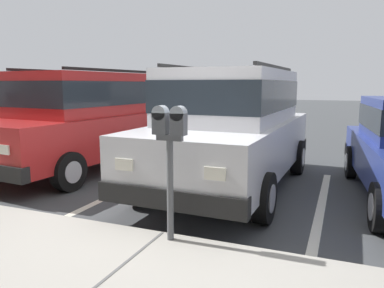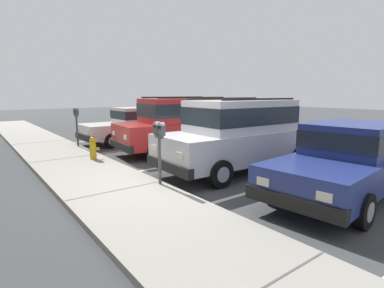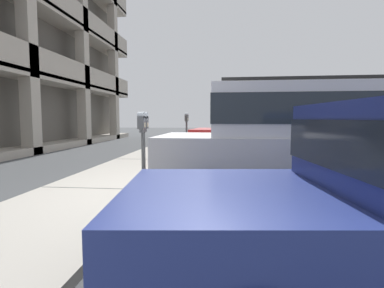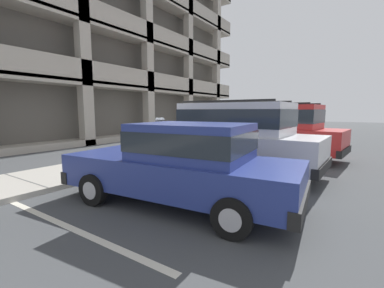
# 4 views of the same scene
# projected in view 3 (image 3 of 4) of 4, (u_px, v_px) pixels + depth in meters

# --- Properties ---
(ground_plane) EXTENTS (80.00, 80.00, 0.10)m
(ground_plane) POSITION_uv_depth(u_px,v_px,m) (165.00, 199.00, 5.47)
(ground_plane) COLOR #444749
(sidewalk) EXTENTS (40.00, 2.20, 0.12)m
(sidewalk) POSITION_uv_depth(u_px,v_px,m) (97.00, 191.00, 5.59)
(sidewalk) COLOR #ADA89E
(sidewalk) RESTS_ON ground_plane
(parking_stall_lines) EXTENTS (12.59, 4.80, 0.01)m
(parking_stall_lines) POSITION_uv_depth(u_px,v_px,m) (238.00, 180.00, 6.87)
(parking_stall_lines) COLOR silver
(parking_stall_lines) RESTS_ON ground_plane
(silver_suv) EXTENTS (2.11, 4.83, 2.03)m
(silver_suv) POSITION_uv_depth(u_px,v_px,m) (298.00, 138.00, 5.09)
(silver_suv) COLOR silver
(silver_suv) RESTS_ON ground_plane
(dark_hatchback) EXTENTS (2.31, 4.93, 2.03)m
(dark_hatchback) POSITION_uv_depth(u_px,v_px,m) (279.00, 131.00, 8.20)
(dark_hatchback) COLOR red
(dark_hatchback) RESTS_ON ground_plane
(blue_coupe) EXTENTS (1.91, 4.52, 1.54)m
(blue_coupe) POSITION_uv_depth(u_px,v_px,m) (254.00, 134.00, 11.40)
(blue_coupe) COLOR silver
(blue_coupe) RESTS_ON ground_plane
(parking_meter_near) EXTENTS (0.35, 0.12, 1.41)m
(parking_meter_near) POSITION_uv_depth(u_px,v_px,m) (143.00, 133.00, 5.24)
(parking_meter_near) COLOR #595B60
(parking_meter_near) RESTS_ON sidewalk
(parking_meter_far) EXTENTS (0.35, 0.12, 1.50)m
(parking_meter_far) POSITION_uv_depth(u_px,v_px,m) (187.00, 123.00, 11.42)
(parking_meter_far) COLOR #47474C
(parking_meter_far) RESTS_ON sidewalk
(fire_hydrant) EXTENTS (0.30, 0.30, 0.70)m
(fire_hydrant) POSITION_uv_depth(u_px,v_px,m) (165.00, 151.00, 8.86)
(fire_hydrant) COLOR gold
(fire_hydrant) RESTS_ON sidewalk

